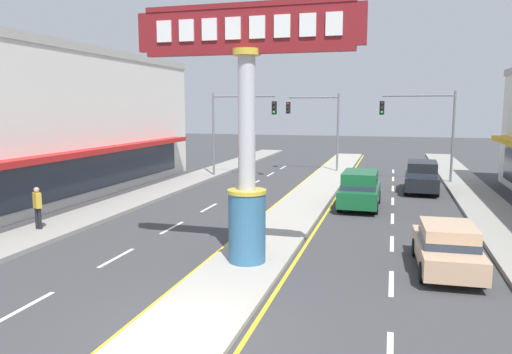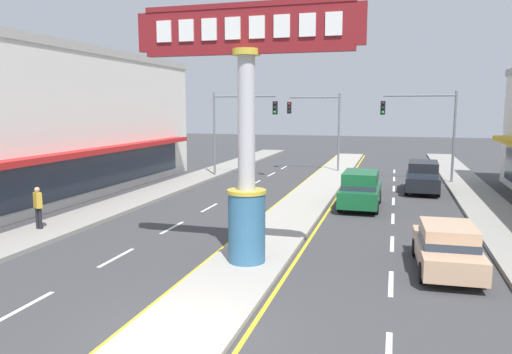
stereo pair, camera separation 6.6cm
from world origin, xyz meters
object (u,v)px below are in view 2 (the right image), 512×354
(storefront_left, at_px, (36,123))
(suv_near_right_lane, at_px, (423,176))
(traffic_light_median_far, at_px, (320,119))
(pedestrian_near_kerb, at_px, (38,205))
(district_sign, at_px, (246,135))
(sedan_near_left_lane, at_px, (447,247))
(traffic_light_left_side, at_px, (237,120))
(suv_far_right_lane, at_px, (361,189))
(traffic_light_right_side, at_px, (427,121))

(storefront_left, distance_m, suv_near_right_lane, 22.94)
(traffic_light_median_far, xyz_separation_m, pedestrian_near_kerb, (-8.18, -22.36, -3.03))
(storefront_left, bearing_deg, district_sign, -30.03)
(sedan_near_left_lane, bearing_deg, storefront_left, 160.41)
(traffic_light_median_far, bearing_deg, pedestrian_near_kerb, -110.08)
(traffic_light_left_side, bearing_deg, suv_far_right_lane, -42.04)
(sedan_near_left_lane, bearing_deg, traffic_light_median_far, 108.12)
(sedan_near_left_lane, bearing_deg, district_sign, -169.25)
(traffic_light_right_side, relative_size, pedestrian_near_kerb, 3.57)
(traffic_light_left_side, bearing_deg, suv_near_right_lane, -12.27)
(sedan_near_left_lane, bearing_deg, traffic_light_right_side, 89.13)
(traffic_light_right_side, height_order, traffic_light_median_far, same)
(suv_near_right_lane, xyz_separation_m, sedan_near_left_lane, (0.01, -15.00, -0.20))
(storefront_left, relative_size, sedan_near_left_lane, 6.04)
(traffic_light_left_side, height_order, traffic_light_right_side, same)
(suv_near_right_lane, height_order, suv_far_right_lane, same)
(traffic_light_left_side, bearing_deg, traffic_light_median_far, 43.99)
(traffic_light_right_side, height_order, suv_far_right_lane, traffic_light_right_side)
(sedan_near_left_lane, height_order, pedestrian_near_kerb, pedestrian_near_kerb)
(district_sign, relative_size, pedestrian_near_kerb, 4.69)
(suv_far_right_lane, bearing_deg, district_sign, -105.57)
(suv_near_right_lane, bearing_deg, traffic_light_median_far, 133.64)
(sedan_near_left_lane, distance_m, pedestrian_near_kerb, 15.66)
(suv_near_right_lane, xyz_separation_m, suv_far_right_lane, (-3.30, -5.72, 0.00))
(district_sign, relative_size, traffic_light_right_side, 1.31)
(district_sign, relative_size, suv_far_right_lane, 1.76)
(traffic_light_left_side, bearing_deg, sedan_near_left_lane, -54.41)
(sedan_near_left_lane, bearing_deg, traffic_light_left_side, 125.59)
(pedestrian_near_kerb, bearing_deg, storefront_left, 129.15)
(sedan_near_left_lane, relative_size, pedestrian_near_kerb, 2.51)
(traffic_light_right_side, bearing_deg, traffic_light_left_side, -175.91)
(traffic_light_right_side, height_order, pedestrian_near_kerb, traffic_light_right_side)
(storefront_left, distance_m, traffic_light_left_side, 13.39)
(district_sign, relative_size, traffic_light_left_side, 1.31)
(suv_far_right_lane, bearing_deg, traffic_light_right_side, 69.15)
(district_sign, bearing_deg, suv_near_right_lane, 69.00)
(traffic_light_left_side, relative_size, sedan_near_left_lane, 1.42)
(traffic_light_median_far, bearing_deg, suv_far_right_lane, -72.91)
(traffic_light_median_far, bearing_deg, traffic_light_right_side, -28.08)
(district_sign, bearing_deg, traffic_light_median_far, 92.99)
(suv_near_right_lane, bearing_deg, sedan_near_left_lane, -89.98)
(suv_far_right_lane, bearing_deg, traffic_light_left_side, 137.96)
(traffic_light_left_side, relative_size, suv_far_right_lane, 1.34)
(traffic_light_left_side, height_order, sedan_near_left_lane, traffic_light_left_side)
(traffic_light_right_side, bearing_deg, pedestrian_near_kerb, -131.16)
(storefront_left, height_order, pedestrian_near_kerb, storefront_left)
(storefront_left, distance_m, sedan_near_left_lane, 23.07)
(suv_far_right_lane, distance_m, pedestrian_near_kerb, 15.16)
(suv_near_right_lane, xyz_separation_m, pedestrian_near_kerb, (-15.64, -14.53, 0.18))
(traffic_light_right_side, relative_size, suv_far_right_lane, 1.34)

